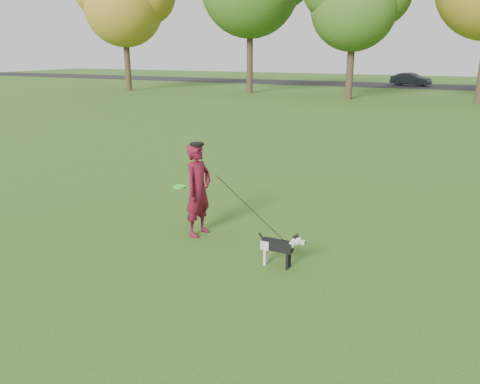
% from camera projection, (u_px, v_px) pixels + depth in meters
% --- Properties ---
extents(ground, '(120.00, 120.00, 0.00)m').
position_uv_depth(ground, '(259.00, 243.00, 8.15)').
color(ground, '#285116').
rests_on(ground, ground).
extents(road, '(120.00, 7.00, 0.02)m').
position_uv_depth(road, '(426.00, 86.00, 42.89)').
color(road, black).
rests_on(road, ground).
extents(man, '(0.48, 0.66, 1.68)m').
position_uv_depth(man, '(198.00, 190.00, 8.32)').
color(man, '#5B0D20').
rests_on(man, ground).
extents(dog, '(0.77, 0.15, 0.59)m').
position_uv_depth(dog, '(281.00, 245.00, 7.18)').
color(dog, black).
rests_on(dog, ground).
extents(car_mid, '(3.75, 2.11, 1.17)m').
position_uv_depth(car_mid, '(411.00, 79.00, 43.27)').
color(car_mid, black).
rests_on(car_mid, road).
extents(man_held_items, '(2.36, 0.76, 1.30)m').
position_uv_depth(man_held_items, '(250.00, 208.00, 7.57)').
color(man_held_items, '#3AFF20').
rests_on(man_held_items, ground).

